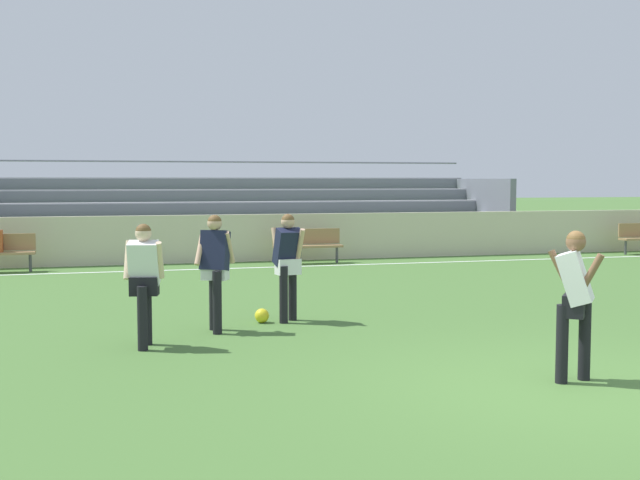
% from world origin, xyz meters
% --- Properties ---
extents(ground_plane, '(160.00, 160.00, 0.00)m').
position_xyz_m(ground_plane, '(0.00, 0.00, 0.00)').
color(ground_plane, '#477033').
extents(field_line_sideline, '(44.00, 0.12, 0.01)m').
position_xyz_m(field_line_sideline, '(0.00, 12.16, 0.00)').
color(field_line_sideline, white).
rests_on(field_line_sideline, ground).
extents(sideline_wall, '(48.00, 0.16, 1.26)m').
position_xyz_m(sideline_wall, '(0.00, 13.73, 0.63)').
color(sideline_wall, beige).
rests_on(sideline_wall, ground).
extents(bleacher_stand, '(16.31, 4.33, 2.79)m').
position_xyz_m(bleacher_stand, '(-0.72, 16.52, 1.18)').
color(bleacher_stand, '#B2B2B7').
rests_on(bleacher_stand, ground).
extents(bench_far_left, '(1.80, 0.40, 0.90)m').
position_xyz_m(bench_far_left, '(0.50, 12.82, 0.55)').
color(bench_far_left, '#99754C').
rests_on(bench_far_left, ground).
extents(player_dark_pressing_high, '(0.45, 0.50, 1.66)m').
position_xyz_m(player_dark_pressing_high, '(-1.92, 4.60, 0.99)').
color(player_dark_pressing_high, black).
rests_on(player_dark_pressing_high, ground).
extents(player_dark_challenging, '(0.64, 0.46, 1.68)m').
position_xyz_m(player_dark_challenging, '(-3.11, 4.07, 1.00)').
color(player_dark_challenging, black).
rests_on(player_dark_challenging, ground).
extents(player_white_dropping_back, '(0.54, 0.65, 1.63)m').
position_xyz_m(player_white_dropping_back, '(0.22, 0.24, 0.97)').
color(player_white_dropping_back, black).
rests_on(player_white_dropping_back, ground).
extents(player_white_wide_right, '(0.54, 0.49, 1.61)m').
position_xyz_m(player_white_wide_right, '(-4.15, 3.24, 0.95)').
color(player_white_wide_right, black).
rests_on(player_white_wide_right, ground).
extents(soccer_ball, '(0.22, 0.22, 0.22)m').
position_xyz_m(soccer_ball, '(-2.33, 4.61, 0.11)').
color(soccer_ball, yellow).
rests_on(soccer_ball, ground).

